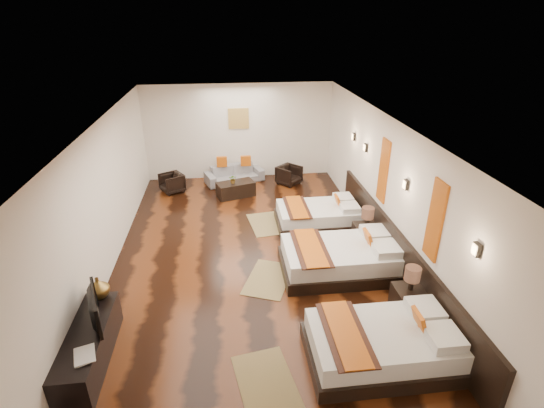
{
  "coord_description": "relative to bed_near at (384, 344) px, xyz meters",
  "views": [
    {
      "loc": [
        -0.43,
        -7.16,
        4.61
      ],
      "look_at": [
        0.45,
        0.27,
        1.1
      ],
      "focal_mm": 27.08,
      "sensor_mm": 36.0,
      "label": 1
    }
  ],
  "objects": [
    {
      "name": "floor",
      "position": [
        -1.7,
        2.9,
        -0.28
      ],
      "size": [
        5.5,
        9.5,
        0.01
      ],
      "primitive_type": "cube",
      "color": "black",
      "rests_on": "ground"
    },
    {
      "name": "ceiling",
      "position": [
        -1.7,
        2.9,
        2.52
      ],
      "size": [
        5.5,
        9.5,
        0.01
      ],
      "primitive_type": "cube",
      "color": "white",
      "rests_on": "floor"
    },
    {
      "name": "back_wall",
      "position": [
        -1.7,
        7.65,
        1.12
      ],
      "size": [
        5.5,
        0.01,
        2.8
      ],
      "primitive_type": "cube",
      "color": "silver",
      "rests_on": "floor"
    },
    {
      "name": "left_wall",
      "position": [
        -4.45,
        2.9,
        1.12
      ],
      "size": [
        0.01,
        9.5,
        2.8
      ],
      "primitive_type": "cube",
      "color": "silver",
      "rests_on": "floor"
    },
    {
      "name": "right_wall",
      "position": [
        1.05,
        2.9,
        1.12
      ],
      "size": [
        0.01,
        9.5,
        2.8
      ],
      "primitive_type": "cube",
      "color": "silver",
      "rests_on": "floor"
    },
    {
      "name": "headboard_panel",
      "position": [
        1.01,
        2.1,
        0.17
      ],
      "size": [
        0.08,
        6.6,
        0.9
      ],
      "primitive_type": "cube",
      "color": "black",
      "rests_on": "floor"
    },
    {
      "name": "bed_near",
      "position": [
        0.0,
        0.0,
        0.0
      ],
      "size": [
        2.14,
        1.34,
        0.82
      ],
      "color": "black",
      "rests_on": "floor"
    },
    {
      "name": "bed_mid",
      "position": [
        0.0,
        2.27,
        0.01
      ],
      "size": [
        2.25,
        1.41,
        0.86
      ],
      "color": "black",
      "rests_on": "floor"
    },
    {
      "name": "bed_far",
      "position": [
        -0.0,
        4.21,
        -0.03
      ],
      "size": [
        1.94,
        1.22,
        0.74
      ],
      "color": "black",
      "rests_on": "floor"
    },
    {
      "name": "nightstand_a",
      "position": [
        0.75,
        0.88,
        0.05
      ],
      "size": [
        0.48,
        0.48,
        0.94
      ],
      "color": "black",
      "rests_on": "floor"
    },
    {
      "name": "nightstand_b",
      "position": [
        0.75,
        3.07,
        0.06
      ],
      "size": [
        0.48,
        0.48,
        0.95
      ],
      "color": "black",
      "rests_on": "floor"
    },
    {
      "name": "jute_mat_near",
      "position": [
        -1.73,
        -0.25,
        -0.27
      ],
      "size": [
        0.95,
        1.31,
        0.01
      ],
      "primitive_type": "cube",
      "rotation": [
        0.0,
        0.0,
        0.17
      ],
      "color": "olive",
      "rests_on": "floor"
    },
    {
      "name": "jute_mat_mid",
      "position": [
        -1.43,
        2.16,
        -0.27
      ],
      "size": [
        1.14,
        1.39,
        0.01
      ],
      "primitive_type": "cube",
      "rotation": [
        0.0,
        0.0,
        -0.38
      ],
      "color": "olive",
      "rests_on": "floor"
    },
    {
      "name": "jute_mat_far",
      "position": [
        -1.23,
        4.39,
        -0.27
      ],
      "size": [
        0.91,
        1.29,
        0.01
      ],
      "primitive_type": "cube",
      "rotation": [
        0.0,
        0.0,
        0.14
      ],
      "color": "olive",
      "rests_on": "floor"
    },
    {
      "name": "tv_console",
      "position": [
        -4.2,
        0.45,
        -0.0
      ],
      "size": [
        0.5,
        1.8,
        0.55
      ],
      "primitive_type": "cube",
      "color": "black",
      "rests_on": "floor"
    },
    {
      "name": "tv",
      "position": [
        -4.15,
        0.63,
        0.52
      ],
      "size": [
        0.39,
        0.85,
        0.5
      ],
      "primitive_type": "imported",
      "rotation": [
        0.0,
        0.0,
        1.9
      ],
      "color": "black",
      "rests_on": "tv_console"
    },
    {
      "name": "book",
      "position": [
        -4.2,
        -0.06,
        0.29
      ],
      "size": [
        0.35,
        0.41,
        0.03
      ],
      "primitive_type": "imported",
      "rotation": [
        0.0,
        0.0,
        0.32
      ],
      "color": "black",
      "rests_on": "tv_console"
    },
    {
      "name": "figurine",
      "position": [
        -4.2,
        1.24,
        0.45
      ],
      "size": [
        0.36,
        0.36,
        0.35
      ],
      "primitive_type": "imported",
      "rotation": [
        0.0,
        0.0,
        0.07
      ],
      "color": "brown",
      "rests_on": "tv_console"
    },
    {
      "name": "sofa",
      "position": [
        -1.89,
        7.2,
        -0.03
      ],
      "size": [
        1.82,
        1.16,
        0.5
      ],
      "primitive_type": "imported",
      "rotation": [
        0.0,
        0.0,
        0.32
      ],
      "color": "gray",
      "rests_on": "floor"
    },
    {
      "name": "armchair_left",
      "position": [
        -3.66,
        6.65,
        -0.01
      ],
      "size": [
        0.8,
        0.79,
        0.54
      ],
      "primitive_type": "imported",
      "rotation": [
        0.0,
        0.0,
        -1.04
      ],
      "color": "black",
      "rests_on": "floor"
    },
    {
      "name": "armchair_right",
      "position": [
        -0.3,
        6.84,
        -0.0
      ],
      "size": [
        0.85,
        0.85,
        0.55
      ],
      "primitive_type": "imported",
      "rotation": [
        0.0,
        0.0,
        0.76
      ],
      "color": "black",
      "rests_on": "floor"
    },
    {
      "name": "coffee_table",
      "position": [
        -1.89,
        6.15,
        -0.08
      ],
      "size": [
        1.11,
        0.79,
        0.4
      ],
      "primitive_type": "cube",
      "rotation": [
        0.0,
        0.0,
        0.32
      ],
      "color": "black",
      "rests_on": "floor"
    },
    {
      "name": "table_plant",
      "position": [
        -1.95,
        6.11,
        0.24
      ],
      "size": [
        0.23,
        0.21,
        0.24
      ],
      "primitive_type": "imported",
      "rotation": [
        0.0,
        0.0,
        -0.1
      ],
      "color": "#2D6020",
      "rests_on": "coffee_table"
    },
    {
      "name": "orange_panel_a",
      "position": [
        1.03,
        1.0,
        1.42
      ],
      "size": [
        0.04,
        0.4,
        1.3
      ],
      "primitive_type": "cube",
      "color": "#D86014",
      "rests_on": "right_wall"
    },
    {
      "name": "orange_panel_b",
      "position": [
        1.03,
        3.2,
        1.42
      ],
      "size": [
        0.04,
        0.4,
        1.3
      ],
      "primitive_type": "cube",
      "color": "#D86014",
      "rests_on": "right_wall"
    },
    {
      "name": "sconce_near",
      "position": [
        1.01,
        -0.1,
        1.57
      ],
      "size": [
        0.07,
        0.12,
        0.18
      ],
      "color": "black",
      "rests_on": "right_wall"
    },
    {
      "name": "sconce_mid",
      "position": [
        1.01,
        2.1,
        1.57
      ],
      "size": [
        0.07,
        0.12,
        0.18
      ],
      "color": "black",
      "rests_on": "right_wall"
    },
    {
      "name": "sconce_far",
      "position": [
        1.01,
        4.3,
        1.57
      ],
      "size": [
        0.07,
        0.12,
        0.18
      ],
      "color": "black",
      "rests_on": "right_wall"
    },
    {
      "name": "sconce_lounge",
      "position": [
        1.01,
        5.2,
        1.57
      ],
      "size": [
        0.07,
        0.12,
        0.18
      ],
      "color": "black",
      "rests_on": "right_wall"
    },
    {
      "name": "gold_artwork",
      "position": [
        -1.7,
        7.63,
        1.52
      ],
      "size": [
        0.6,
        0.04,
        0.6
      ],
      "primitive_type": "cube",
      "color": "#AD873F",
      "rests_on": "back_wall"
    }
  ]
}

